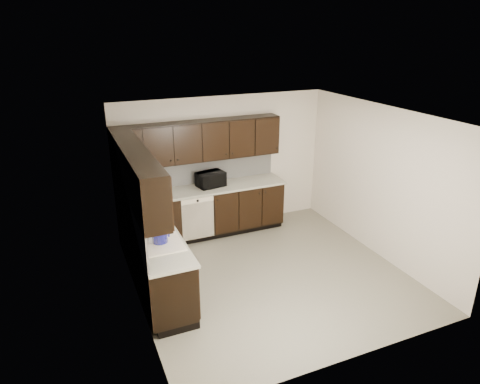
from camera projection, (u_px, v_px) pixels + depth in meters
name	position (u px, v px, depth m)	size (l,w,h in m)	color
floor	(269.00, 274.00, 6.71)	(4.00, 4.00, 0.00)	gray
ceiling	(274.00, 116.00, 5.80)	(4.00, 4.00, 0.00)	white
wall_back	(223.00, 163.00, 7.97)	(4.00, 0.02, 2.50)	silver
wall_left	(133.00, 224.00, 5.52)	(0.02, 4.00, 2.50)	silver
wall_right	(380.00, 183.00, 6.99)	(0.02, 4.00, 2.50)	silver
wall_front	(357.00, 267.00, 4.54)	(4.00, 0.02, 2.50)	silver
lower_cabinets	(186.00, 233.00, 7.14)	(3.00, 2.80, 0.90)	black
countertop	(185.00, 205.00, 6.95)	(3.03, 2.83, 0.04)	#B6B49F
backsplash	(168.00, 188.00, 6.96)	(3.00, 2.80, 0.48)	beige
upper_cabinets	(175.00, 154.00, 6.69)	(3.00, 2.80, 0.70)	black
dishwasher	(198.00, 216.00, 7.46)	(0.58, 0.04, 0.78)	#FBEBCD
sink	(160.00, 245.00, 5.76)	(0.54, 0.82, 0.42)	#FBEBCD
microwave	(211.00, 179.00, 7.66)	(0.48, 0.33, 0.27)	black
soap_bottle_a	(169.00, 224.00, 6.02)	(0.09, 0.09, 0.19)	gray
soap_bottle_b	(151.00, 235.00, 5.64)	(0.09, 0.10, 0.25)	gray
toaster_oven	(142.00, 190.00, 7.21)	(0.36, 0.27, 0.23)	silver
storage_bin	(139.00, 199.00, 6.87)	(0.50, 0.37, 0.20)	white
blue_pitcher	(159.00, 233.00, 5.63)	(0.20, 0.20, 0.31)	#0E0F85
teal_tumbler	(155.00, 204.00, 6.68)	(0.09, 0.09, 0.21)	#0C8285
paper_towel_roll	(144.00, 197.00, 6.88)	(0.12, 0.12, 0.27)	silver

